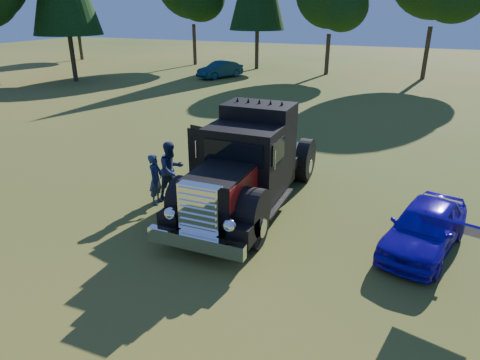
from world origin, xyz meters
name	(u,v)px	position (x,y,z in m)	size (l,w,h in m)	color
ground	(241,233)	(0.00, 0.00, 0.00)	(120.00, 120.00, 0.00)	#2D5318
diamond_t_truck	(248,167)	(-0.44, 1.59, 1.28)	(3.35, 7.16, 3.00)	black
hotrod_coupe	(425,227)	(4.52, 0.99, 0.63)	(2.35, 4.19, 1.89)	#0730A6
spectator_near	(156,179)	(-3.12, 0.74, 0.79)	(0.58, 0.38, 1.58)	#1B1F3F
spectator_far	(171,170)	(-2.93, 1.36, 0.91)	(0.89, 0.69, 1.83)	#1F304A
distant_teal_car	(220,70)	(-11.88, 24.03, 0.68)	(1.43, 4.11, 1.35)	#0B3843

